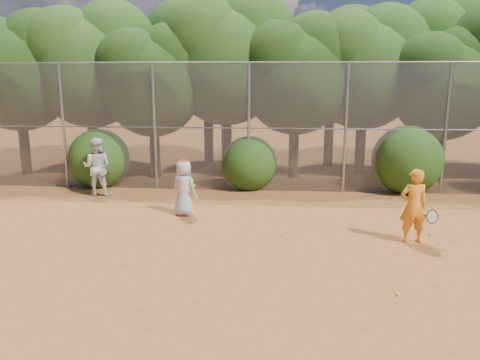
{
  "coord_description": "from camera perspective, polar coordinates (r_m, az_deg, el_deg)",
  "views": [
    {
      "loc": [
        -0.13,
        -8.62,
        3.55
      ],
      "look_at": [
        -1.0,
        2.5,
        1.1
      ],
      "focal_mm": 35.0,
      "sensor_mm": 36.0,
      "label": 1
    }
  ],
  "objects": [
    {
      "name": "ground",
      "position": [
        9.32,
        5.01,
        -10.04
      ],
      "size": [
        80.0,
        80.0,
        0.0
      ],
      "primitive_type": "plane",
      "color": "brown",
      "rests_on": "ground"
    },
    {
      "name": "fence_back",
      "position": [
        14.7,
        4.52,
        6.5
      ],
      "size": [
        20.05,
        0.09,
        4.03
      ],
      "color": "gray",
      "rests_on": "ground"
    },
    {
      "name": "tree_0",
      "position": [
        19.09,
        -25.37,
        12.38
      ],
      "size": [
        4.38,
        3.81,
        6.0
      ],
      "color": "black",
      "rests_on": "ground"
    },
    {
      "name": "tree_1",
      "position": [
        18.47,
        -17.69,
        13.73
      ],
      "size": [
        4.64,
        4.03,
        6.35
      ],
      "color": "black",
      "rests_on": "ground"
    },
    {
      "name": "tree_2",
      "position": [
        17.01,
        -10.48,
        12.3
      ],
      "size": [
        3.99,
        3.47,
        5.47
      ],
      "color": "black",
      "rests_on": "ground"
    },
    {
      "name": "tree_3",
      "position": [
        17.58,
        -1.49,
        15.14
      ],
      "size": [
        4.89,
        4.26,
        6.7
      ],
      "color": "black",
      "rests_on": "ground"
    },
    {
      "name": "tree_4",
      "position": [
        16.87,
        6.97,
        13.01
      ],
      "size": [
        4.19,
        3.64,
        5.73
      ],
      "color": "black",
      "rests_on": "ground"
    },
    {
      "name": "tree_5",
      "position": [
        17.95,
        15.13,
        13.56
      ],
      "size": [
        4.51,
        3.92,
        6.17
      ],
      "color": "black",
      "rests_on": "ground"
    },
    {
      "name": "tree_6",
      "position": [
        17.6,
        23.77,
        11.1
      ],
      "size": [
        3.86,
        3.36,
        5.29
      ],
      "color": "black",
      "rests_on": "ground"
    },
    {
      "name": "tree_9",
      "position": [
        20.98,
        -17.92,
        13.96
      ],
      "size": [
        4.83,
        4.2,
        6.62
      ],
      "color": "black",
      "rests_on": "ground"
    },
    {
      "name": "tree_10",
      "position": [
        19.89,
        -3.78,
        15.47
      ],
      "size": [
        5.15,
        4.48,
        7.06
      ],
      "color": "black",
      "rests_on": "ground"
    },
    {
      "name": "tree_11",
      "position": [
        19.39,
        11.29,
        13.97
      ],
      "size": [
        4.64,
        4.03,
        6.35
      ],
      "color": "black",
      "rests_on": "ground"
    },
    {
      "name": "tree_12",
      "position": [
        20.98,
        23.82,
        14.0
      ],
      "size": [
        5.02,
        4.37,
        6.88
      ],
      "color": "black",
      "rests_on": "ground"
    },
    {
      "name": "bush_0",
      "position": [
        16.23,
        -16.81,
        2.82
      ],
      "size": [
        2.0,
        2.0,
        2.0
      ],
      "primitive_type": "sphere",
      "color": "#1F4110",
      "rests_on": "ground"
    },
    {
      "name": "bush_1",
      "position": [
        15.18,
        1.12,
        2.33
      ],
      "size": [
        1.8,
        1.8,
        1.8
      ],
      "primitive_type": "sphere",
      "color": "#1F4110",
      "rests_on": "ground"
    },
    {
      "name": "bush_2",
      "position": [
        15.67,
        19.71,
        2.67
      ],
      "size": [
        2.2,
        2.2,
        2.2
      ],
      "primitive_type": "sphere",
      "color": "#1F4110",
      "rests_on": "ground"
    },
    {
      "name": "player_yellow",
      "position": [
        10.82,
        20.39,
        -3.01
      ],
      "size": [
        0.83,
        0.53,
        1.65
      ],
      "rotation": [
        0.0,
        0.0,
        3.28
      ],
      "color": "orange",
      "rests_on": "ground"
    },
    {
      "name": "player_teen",
      "position": [
        12.27,
        -6.84,
        -0.93
      ],
      "size": [
        0.85,
        0.74,
        1.49
      ],
      "rotation": [
        0.0,
        0.0,
        2.68
      ],
      "color": "silver",
      "rests_on": "ground"
    },
    {
      "name": "player_white",
      "position": [
        14.91,
        -17.04,
        1.55
      ],
      "size": [
        0.91,
        0.75,
        1.78
      ],
      "rotation": [
        0.0,
        0.0,
        3.18
      ],
      "color": "silver",
      "rests_on": "ground"
    },
    {
      "name": "ball_0",
      "position": [
        11.66,
        22.14,
        -6.12
      ],
      "size": [
        0.07,
        0.07,
        0.07
      ],
      "primitive_type": "sphere",
      "color": "#C3D827",
      "rests_on": "ground"
    },
    {
      "name": "ball_1",
      "position": [
        13.33,
        22.3,
        -3.85
      ],
      "size": [
        0.07,
        0.07,
        0.07
      ],
      "primitive_type": "sphere",
      "color": "#C3D827",
      "rests_on": "ground"
    },
    {
      "name": "ball_2",
      "position": [
        8.4,
        18.65,
        -13.04
      ],
      "size": [
        0.07,
        0.07,
        0.07
      ],
      "primitive_type": "sphere",
      "color": "#C3D827",
      "rests_on": "ground"
    },
    {
      "name": "ball_4",
      "position": [
        10.56,
        5.75,
        -7.12
      ],
      "size": [
        0.07,
        0.07,
        0.07
      ],
      "primitive_type": "sphere",
      "color": "#C3D827",
      "rests_on": "ground"
    },
    {
      "name": "ball_5",
      "position": [
        14.48,
        18.35,
        -2.31
      ],
      "size": [
        0.07,
        0.07,
        0.07
      ],
      "primitive_type": "sphere",
      "color": "#C3D827",
      "rests_on": "ground"
    }
  ]
}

